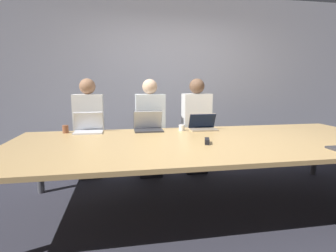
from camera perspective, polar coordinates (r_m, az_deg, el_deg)
ground_plane at (r=3.05m, az=8.03°, el=-16.57°), size 24.00×24.00×0.00m
curtain_wall at (r=4.64m, az=0.81°, el=10.20°), size 12.00×0.06×2.80m
conference_table at (r=2.82m, az=8.34°, el=-3.94°), size 4.11×1.69×0.73m
laptop_far_center at (r=3.42m, az=7.59°, el=0.19°), size 0.35×0.22×0.21m
person_far_center at (r=3.88m, az=6.16°, el=-0.37°), size 0.40×0.24×1.39m
cup_far_center at (r=3.34m, az=3.02°, el=-0.39°), size 0.08×0.08×0.08m
laptop_far_midleft at (r=3.35m, az=-4.33°, el=0.24°), size 0.36×0.26×0.26m
person_far_midleft at (r=3.71m, az=-3.88°, el=-0.90°), size 0.40×0.24×1.38m
laptop_far_left at (r=3.37m, az=-16.89°, el=-0.10°), size 0.35×0.26×0.26m
person_far_left at (r=3.81m, az=-16.72°, el=-0.91°), size 0.40×0.24×1.39m
cup_far_left at (r=3.42m, az=-21.40°, el=-0.63°), size 0.07×0.07×0.10m
stapler at (r=2.66m, az=8.49°, el=-3.26°), size 0.09×0.16×0.05m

